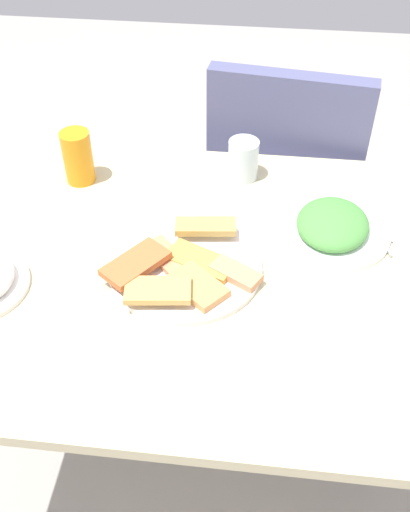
{
  "coord_description": "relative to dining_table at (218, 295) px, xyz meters",
  "views": [
    {
      "loc": [
        0.07,
        -0.83,
        1.53
      ],
      "look_at": [
        -0.03,
        -0.0,
        0.76
      ],
      "focal_mm": 41.76,
      "sensor_mm": 36.0,
      "label": 1
    }
  ],
  "objects": [
    {
      "name": "ground_plane",
      "position": [
        0.0,
        0.0,
        -0.65
      ],
      "size": [
        6.0,
        6.0,
        0.0
      ],
      "primitive_type": "plane",
      "color": "#A9A49C"
    },
    {
      "name": "salad_plate_greens",
      "position": [
        0.22,
        0.12,
        0.1
      ],
      "size": [
        0.24,
        0.24,
        0.06
      ],
      "color": "white",
      "rests_on": "dining_table"
    },
    {
      "name": "dining_chair",
      "position": [
        0.14,
        0.59,
        -0.14
      ],
      "size": [
        0.47,
        0.47,
        0.9
      ],
      "color": "slate",
      "rests_on": "ground_plane"
    },
    {
      "name": "dining_table",
      "position": [
        0.0,
        0.0,
        0.0
      ],
      "size": [
        1.21,
        0.8,
        0.73
      ],
      "color": "beige",
      "rests_on": "ground_plane"
    },
    {
      "name": "drinking_glass",
      "position": [
        0.03,
        0.3,
        0.13
      ],
      "size": [
        0.07,
        0.07,
        0.09
      ],
      "primitive_type": "cylinder",
      "color": "silver",
      "rests_on": "dining_table"
    },
    {
      "name": "soda_can",
      "position": [
        -0.34,
        0.25,
        0.14
      ],
      "size": [
        0.07,
        0.07,
        0.12
      ],
      "primitive_type": "cylinder",
      "rotation": [
        0.0,
        0.0,
        4.66
      ],
      "color": "orange",
      "rests_on": "dining_table"
    },
    {
      "name": "pide_platter",
      "position": [
        -0.06,
        -0.02,
        0.09
      ],
      "size": [
        0.3,
        0.3,
        0.04
      ],
      "color": "white",
      "rests_on": "dining_table"
    }
  ]
}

